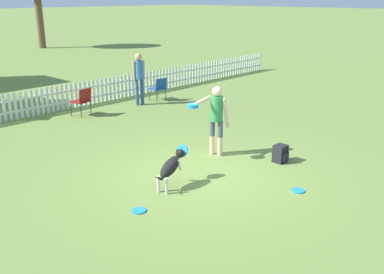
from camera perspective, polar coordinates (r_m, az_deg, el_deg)
ground_plane at (r=8.85m, az=1.02°, el=-4.89°), size 240.00×240.00×0.00m
handler_person at (r=9.55m, az=3.10°, el=3.19°), size 1.04×0.45×1.60m
leaping_dog at (r=8.12m, az=-2.76°, el=-3.80°), size 1.08×0.46×0.72m
frisbee_near_handler at (r=8.33m, az=13.95°, el=-6.95°), size 0.25×0.25×0.02m
frisbee_near_dog at (r=7.44m, az=-7.12°, el=-9.71°), size 0.25×0.25×0.02m
backpack_on_grass at (r=9.59m, az=11.72°, el=-2.20°), size 0.29×0.28×0.39m
picket_fence at (r=13.93m, az=-19.64°, el=4.47°), size 23.28×0.04×0.81m
folding_chair_blue_left at (r=14.96m, az=-4.44°, el=6.66°), size 0.49×0.51×0.80m
folding_chair_center at (r=13.37m, az=-14.41°, el=4.89°), size 0.58×0.60×0.86m
spectator_standing at (r=14.30m, az=-7.08°, el=8.37°), size 0.40×0.27×1.72m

